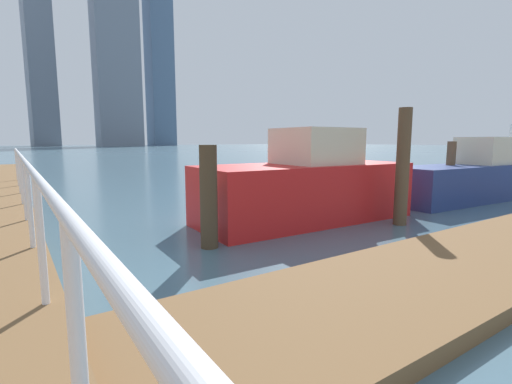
{
  "coord_description": "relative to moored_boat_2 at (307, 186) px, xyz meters",
  "views": [
    {
      "loc": [
        -3.3,
        4.8,
        1.72
      ],
      "look_at": [
        -0.06,
        9.66,
        0.9
      ],
      "focal_mm": 25.77,
      "sensor_mm": 36.0,
      "label": 1
    }
  ],
  "objects": [
    {
      "name": "dock_piling_2",
      "position": [
        5.11,
        -0.33,
        0.11
      ],
      "size": [
        0.24,
        0.24,
        1.71
      ],
      "primitive_type": "cylinder",
      "color": "brown",
      "rests_on": "ground_plane"
    },
    {
      "name": "dock_piling_3",
      "position": [
        -2.72,
        -0.72,
        0.08
      ],
      "size": [
        0.28,
        0.28,
        1.66
      ],
      "primitive_type": "cylinder",
      "color": "#473826",
      "rests_on": "ground_plane"
    },
    {
      "name": "boardwalk_railing",
      "position": [
        -5.14,
        -3.59,
        0.51
      ],
      "size": [
        0.06,
        25.05,
        1.08
      ],
      "color": "white",
      "rests_on": "boardwalk"
    },
    {
      "name": "dock_piling_1",
      "position": [
        1.31,
        -1.41,
        0.44
      ],
      "size": [
        0.27,
        0.27,
        2.37
      ],
      "primitive_type": "cylinder",
      "color": "brown",
      "rests_on": "ground_plane"
    },
    {
      "name": "skyline_tower_3",
      "position": [
        4.54,
        131.24,
        30.56
      ],
      "size": [
        8.05,
        12.6,
        62.61
      ],
      "primitive_type": "cube",
      "rotation": [
        0.0,
        0.0,
        0.05
      ],
      "color": "slate",
      "rests_on": "ground_plane"
    },
    {
      "name": "moored_boat_2",
      "position": [
        0.0,
        0.0,
        0.0
      ],
      "size": [
        4.82,
        1.95,
        1.99
      ],
      "color": "red",
      "rests_on": "ground_plane"
    },
    {
      "name": "skyline_tower_4",
      "position": [
        25.25,
        120.48,
        39.93
      ],
      "size": [
        13.77,
        8.48,
        81.35
      ],
      "primitive_type": "cube",
      "rotation": [
        0.0,
        0.0,
        0.03
      ],
      "color": "slate",
      "rests_on": "ground_plane"
    },
    {
      "name": "ground_plane",
      "position": [
        -1.99,
        9.26,
        -0.75
      ],
      "size": [
        300.0,
        300.0,
        0.0
      ],
      "primitive_type": "plane",
      "color": "#476675"
    },
    {
      "name": "skyline_tower_5",
      "position": [
        42.34,
        128.68,
        32.45
      ],
      "size": [
        9.2,
        7.89,
        66.39
      ],
      "primitive_type": "cube",
      "rotation": [
        0.0,
        0.0,
        0.08
      ],
      "color": "slate",
      "rests_on": "ground_plane"
    },
    {
      "name": "moored_boat_4",
      "position": [
        6.15,
        -0.6,
        -0.06
      ],
      "size": [
        6.21,
        1.8,
        1.83
      ],
      "color": "navy",
      "rests_on": "ground_plane"
    }
  ]
}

